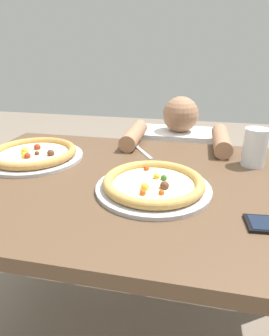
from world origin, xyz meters
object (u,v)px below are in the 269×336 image
Objects in this scene: pizza_far at (34,154)px; water_cup_clear at (255,147)px; pizza_near at (153,184)px; diner_seated at (176,193)px; fork at (141,150)px.

pizza_far is 2.72× the size of water_cup_clear.
pizza_near is 0.42m from water_cup_clear.
water_cup_clear reaches higher than pizza_far.
diner_seated is (-0.29, 0.39, -0.42)m from water_cup_clear.
pizza_far reaches higher than fork.
fork is 0.20× the size of diner_seated.
pizza_near is 0.94× the size of pizza_far.
fork is (0.38, 0.18, -0.02)m from pizza_far.
pizza_far is at bearing -154.70° from fork.
pizza_near is 0.76m from diner_seated.
pizza_near is 2.55× the size of water_cup_clear.
fork is at bearing 106.98° from pizza_near.
diner_seated is at bearing 43.96° from pizza_far.
pizza_far is at bearing 161.21° from pizza_near.
pizza_near is 1.90× the size of fork.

